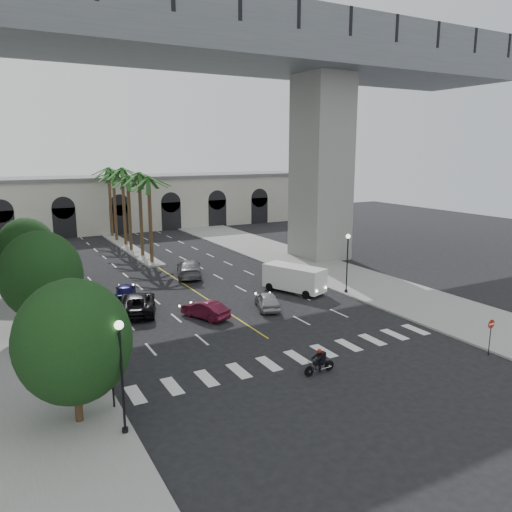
{
  "coord_description": "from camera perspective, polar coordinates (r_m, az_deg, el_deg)",
  "views": [
    {
      "loc": [
        -15.91,
        -25.35,
        12.38
      ],
      "look_at": [
        1.24,
        6.0,
        4.82
      ],
      "focal_mm": 35.0,
      "sensor_mm": 36.0,
      "label": 1
    }
  ],
  "objects": [
    {
      "name": "pedestrian_a",
      "position": [
        27.75,
        -17.55,
        -12.99
      ],
      "size": [
        0.69,
        0.63,
        1.58
      ],
      "primitive_type": "imported",
      "rotation": [
        0.0,
        0.0,
        0.57
      ],
      "color": "black",
      "rests_on": "sidewalk_left"
    },
    {
      "name": "palm_a",
      "position": [
        55.77,
        -12.18,
        8.31
      ],
      "size": [
        3.2,
        3.2,
        10.3
      ],
      "color": "#47331E",
      "rests_on": "ground"
    },
    {
      "name": "sidewalk_right",
      "position": [
        52.3,
        8.53,
        -1.8
      ],
      "size": [
        8.0,
        100.0,
        0.15
      ],
      "primitive_type": "cube",
      "color": "gray",
      "rests_on": "ground"
    },
    {
      "name": "pedestrian_b",
      "position": [
        33.64,
        -22.04,
        -8.88
      ],
      "size": [
        0.95,
        0.92,
        1.54
      ],
      "primitive_type": "imported",
      "rotation": [
        0.0,
        0.0,
        -0.65
      ],
      "color": "black",
      "rests_on": "sidewalk_left"
    },
    {
      "name": "bridge",
      "position": [
        51.51,
        -6.78,
        18.7
      ],
      "size": [
        75.0,
        13.0,
        26.0
      ],
      "color": "gray",
      "rests_on": "ground"
    },
    {
      "name": "palm_b",
      "position": [
        59.62,
        -13.22,
        8.74
      ],
      "size": [
        3.2,
        3.2,
        10.6
      ],
      "color": "#47331E",
      "rests_on": "ground"
    },
    {
      "name": "car_b",
      "position": [
        37.91,
        -5.82,
        -6.12
      ],
      "size": [
        2.81,
        4.24,
        1.32
      ],
      "primitive_type": "imported",
      "rotation": [
        0.0,
        0.0,
        3.53
      ],
      "color": "#551124",
      "rests_on": "ground"
    },
    {
      "name": "street_tree_far",
      "position": [
        48.19,
        -24.75,
        0.71
      ],
      "size": [
        5.04,
        5.04,
        6.68
      ],
      "color": "#382616",
      "rests_on": "ground"
    },
    {
      "name": "sidewalk_left",
      "position": [
        42.19,
        -26.27,
        -6.28
      ],
      "size": [
        8.0,
        100.0,
        0.15
      ],
      "primitive_type": "cube",
      "color": "gray",
      "rests_on": "ground"
    },
    {
      "name": "median",
      "position": [
        66.46,
        -14.33,
        0.92
      ],
      "size": [
        2.0,
        24.0,
        0.2
      ],
      "primitive_type": "cube",
      "color": "gray",
      "rests_on": "ground"
    },
    {
      "name": "car_d",
      "position": [
        50.38,
        -7.68,
        -1.4
      ],
      "size": [
        4.1,
        6.26,
        1.69
      ],
      "primitive_type": "imported",
      "rotation": [
        0.0,
        0.0,
        2.82
      ],
      "color": "slate",
      "rests_on": "ground"
    },
    {
      "name": "do_not_enter_sign",
      "position": [
        33.92,
        25.25,
        -7.61
      ],
      "size": [
        0.57,
        0.05,
        2.33
      ],
      "rotation": [
        0.0,
        0.0,
        -0.01
      ],
      "color": "black",
      "rests_on": "ground"
    },
    {
      "name": "car_c",
      "position": [
        39.95,
        -13.45,
        -5.24
      ],
      "size": [
        4.28,
        6.31,
        1.6
      ],
      "primitive_type": "imported",
      "rotation": [
        0.0,
        0.0,
        2.84
      ],
      "color": "black",
      "rests_on": "ground"
    },
    {
      "name": "lamp_post_left_near",
      "position": [
        22.77,
        -15.13,
        -12.21
      ],
      "size": [
        0.4,
        0.4,
        5.35
      ],
      "color": "black",
      "rests_on": "ground"
    },
    {
      "name": "car_a",
      "position": [
        39.91,
        1.29,
        -5.09
      ],
      "size": [
        2.9,
        4.35,
        1.38
      ],
      "primitive_type": "imported",
      "rotation": [
        0.0,
        0.0,
        2.79
      ],
      "color": "#9A999E",
      "rests_on": "ground"
    },
    {
      "name": "pier_building",
      "position": [
        82.31,
        -17.48,
        5.74
      ],
      "size": [
        71.0,
        10.5,
        8.5
      ],
      "color": "beige",
      "rests_on": "ground"
    },
    {
      "name": "street_tree_mid",
      "position": [
        36.4,
        -23.34,
        -2.02
      ],
      "size": [
        5.44,
        5.44,
        7.21
      ],
      "color": "#382616",
      "rests_on": "ground"
    },
    {
      "name": "street_tree_near",
      "position": [
        24.04,
        -20.14,
        -9.15
      ],
      "size": [
        5.2,
        5.2,
        6.89
      ],
      "color": "#382616",
      "rests_on": "ground"
    },
    {
      "name": "traffic_signal_far",
      "position": [
        28.97,
        -17.97,
        -8.57
      ],
      "size": [
        0.25,
        0.18,
        3.65
      ],
      "color": "black",
      "rests_on": "ground"
    },
    {
      "name": "cargo_van",
      "position": [
        44.38,
        4.43,
        -2.51
      ],
      "size": [
        4.04,
        5.96,
        2.38
      ],
      "rotation": [
        0.0,
        0.0,
        0.39
      ],
      "color": "white",
      "rests_on": "ground"
    },
    {
      "name": "palm_f",
      "position": [
        75.15,
        -16.5,
        9.24
      ],
      "size": [
        3.2,
        3.2,
        10.7
      ],
      "color": "#47331E",
      "rests_on": "ground"
    },
    {
      "name": "palm_e",
      "position": [
        71.2,
        -16.02,
        8.92
      ],
      "size": [
        3.2,
        3.2,
        10.4
      ],
      "color": "#47331E",
      "rests_on": "ground"
    },
    {
      "name": "motorcycle_rider",
      "position": [
        29.05,
        7.36,
        -11.93
      ],
      "size": [
        2.06,
        0.55,
        1.48
      ],
      "rotation": [
        0.0,
        0.0,
        0.06
      ],
      "color": "black",
      "rests_on": "ground"
    },
    {
      "name": "ground",
      "position": [
        32.39,
        3.23,
        -10.54
      ],
      "size": [
        140.0,
        140.0,
        0.0
      ],
      "primitive_type": "plane",
      "color": "black",
      "rests_on": "ground"
    },
    {
      "name": "palm_c",
      "position": [
        63.42,
        -14.46,
        8.44
      ],
      "size": [
        3.2,
        3.2,
        10.1
      ],
      "color": "#47331E",
      "rests_on": "ground"
    },
    {
      "name": "car_e",
      "position": [
        43.83,
        -14.71,
        -3.91
      ],
      "size": [
        2.74,
        4.4,
        1.4
      ],
      "primitive_type": "imported",
      "rotation": [
        0.0,
        0.0,
        2.86
      ],
      "color": "#0E0D40",
      "rests_on": "ground"
    },
    {
      "name": "lamp_post_right",
      "position": [
        44.07,
        10.4,
        -0.25
      ],
      "size": [
        0.4,
        0.4,
        5.35
      ],
      "color": "black",
      "rests_on": "ground"
    },
    {
      "name": "lamp_post_left_far",
      "position": [
        42.59,
        -21.91,
        -1.35
      ],
      "size": [
        0.4,
        0.4,
        5.35
      ],
      "color": "black",
      "rests_on": "ground"
    },
    {
      "name": "traffic_signal_near",
      "position": [
        25.31,
        -16.2,
        -11.5
      ],
      "size": [
        0.25,
        0.18,
        3.65
      ],
      "color": "black",
      "rests_on": "ground"
    },
    {
      "name": "palm_d",
      "position": [
        67.35,
        -15.06,
        9.22
      ],
      "size": [
        3.2,
        3.2,
        10.9
      ],
      "color": "#47331E",
      "rests_on": "ground"
    }
  ]
}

